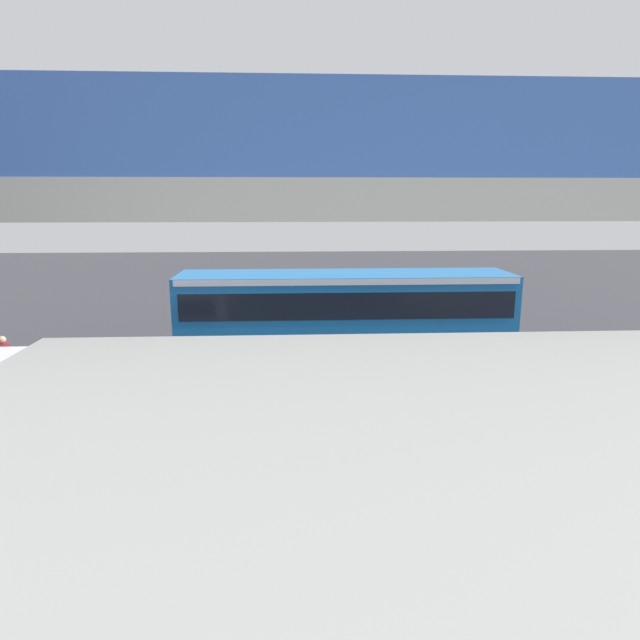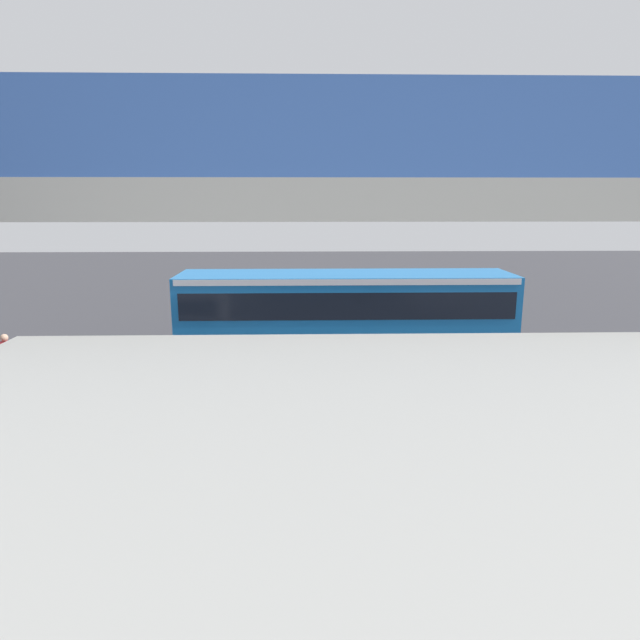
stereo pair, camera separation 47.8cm
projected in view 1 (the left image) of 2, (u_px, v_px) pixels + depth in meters
name	position (u px, v px, depth m)	size (l,w,h in m)	color
ground	(304.00, 355.00, 20.36)	(80.00, 80.00, 0.00)	#38383D
city_bus	(345.00, 309.00, 19.21)	(11.54, 2.85, 3.15)	#196BB7
parked_van	(72.00, 391.00, 13.08)	(4.80, 2.17, 2.05)	silver
bicycle_red	(607.00, 378.00, 16.54)	(1.77, 0.44, 0.96)	black
bicycle_green	(582.00, 368.00, 17.52)	(1.77, 0.44, 0.96)	black
pedestrian	(5.00, 366.00, 16.04)	(0.38, 0.38, 1.79)	#2D2D38
lane_dash_leftmost	(491.00, 335.00, 23.33)	(2.00, 0.20, 0.01)	silver
lane_dash_left	(398.00, 336.00, 23.12)	(2.00, 0.20, 0.01)	silver
lane_dash_centre	(303.00, 337.00, 22.92)	(2.00, 0.20, 0.01)	silver
lane_dash_right	(206.00, 338.00, 22.71)	(2.00, 0.20, 0.01)	silver
lane_dash_rightmost	(108.00, 340.00, 22.51)	(2.00, 0.20, 0.01)	silver
pedestrian_overpass	(323.00, 231.00, 7.65)	(28.29, 2.60, 7.02)	#9E9E99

